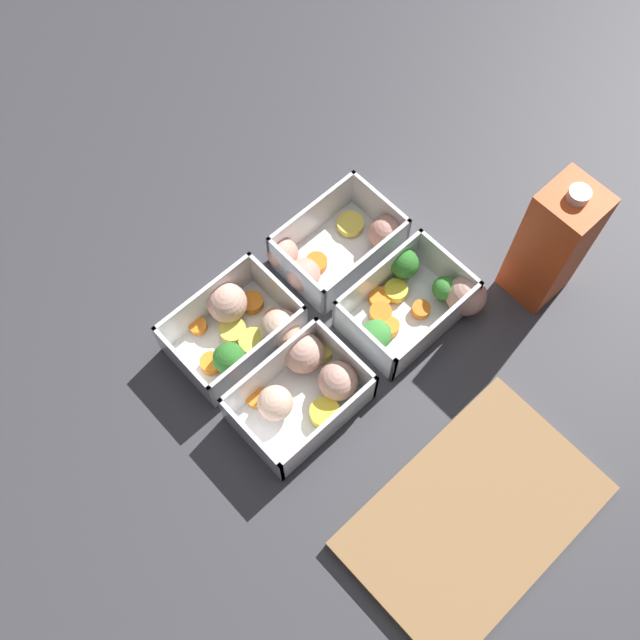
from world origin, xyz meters
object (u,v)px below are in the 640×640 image
(container_near_left, at_px, (335,249))
(container_near_right, at_px, (241,329))
(container_far_right, at_px, (306,386))
(container_far_left, at_px, (418,302))
(juice_carton, at_px, (552,244))

(container_near_left, distance_m, container_near_right, 0.16)
(container_near_left, relative_size, container_far_right, 1.08)
(container_far_left, bearing_deg, container_near_left, -80.21)
(container_near_left, height_order, container_near_right, same)
(container_near_right, distance_m, juice_carton, 0.38)
(container_far_right, xyz_separation_m, juice_carton, (-0.31, 0.09, 0.07))
(container_far_left, height_order, container_far_right, same)
(container_near_left, height_order, container_far_left, same)
(juice_carton, bearing_deg, container_near_left, -51.25)
(container_near_right, bearing_deg, container_far_right, 94.03)
(container_near_right, bearing_deg, container_near_left, -178.50)
(container_near_right, distance_m, container_far_left, 0.22)
(container_near_right, relative_size, container_far_right, 0.95)
(container_near_left, height_order, juice_carton, juice_carton)
(juice_carton, bearing_deg, container_far_right, -15.60)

